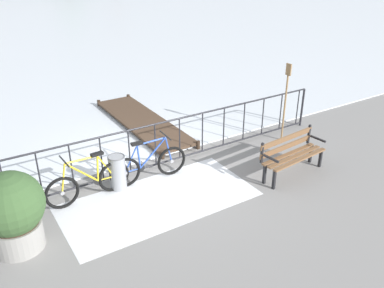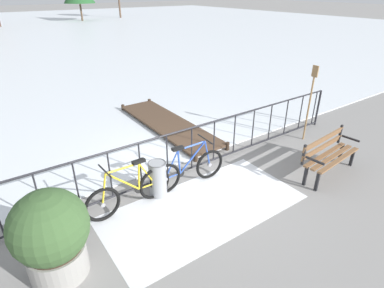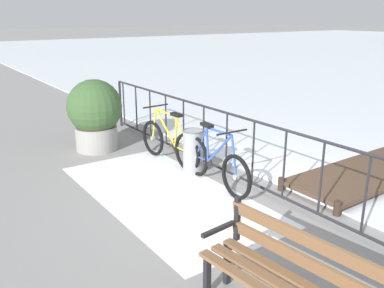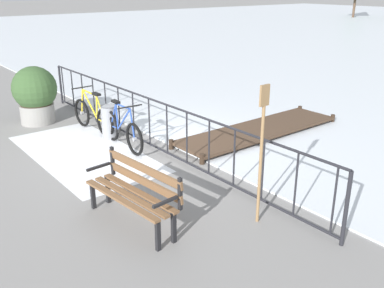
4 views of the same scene
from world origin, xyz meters
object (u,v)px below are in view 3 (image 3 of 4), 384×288
object	(u,v)px
bicycle_near_railing	(169,143)
planter_with_shrub	(95,113)
park_bench	(292,275)
trash_bin	(193,151)
bicycle_second	(215,163)

from	to	relation	value
bicycle_near_railing	planter_with_shrub	bearing A→B (deg)	-152.96
park_bench	trash_bin	world-z (taller)	park_bench
planter_with_shrub	trash_bin	size ratio (longest dim) A/B	1.87
park_bench	trash_bin	bearing A→B (deg)	157.36
bicycle_near_railing	trash_bin	bearing A→B (deg)	7.21
trash_bin	park_bench	bearing A→B (deg)	-22.64
bicycle_second	bicycle_near_railing	bearing A→B (deg)	-179.54
park_bench	planter_with_shrub	distance (m)	5.52
bicycle_near_railing	planter_with_shrub	world-z (taller)	planter_with_shrub
bicycle_near_railing	planter_with_shrub	xyz separation A→B (m)	(-1.47, -0.75, 0.35)
bicycle_near_railing	bicycle_second	size ratio (longest dim) A/B	1.00
planter_with_shrub	trash_bin	world-z (taller)	planter_with_shrub
bicycle_second	planter_with_shrub	world-z (taller)	planter_with_shrub
bicycle_second	planter_with_shrub	xyz separation A→B (m)	(-2.76, -0.76, 0.35)
bicycle_second	park_bench	xyz separation A→B (m)	(2.73, -1.35, 0.14)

